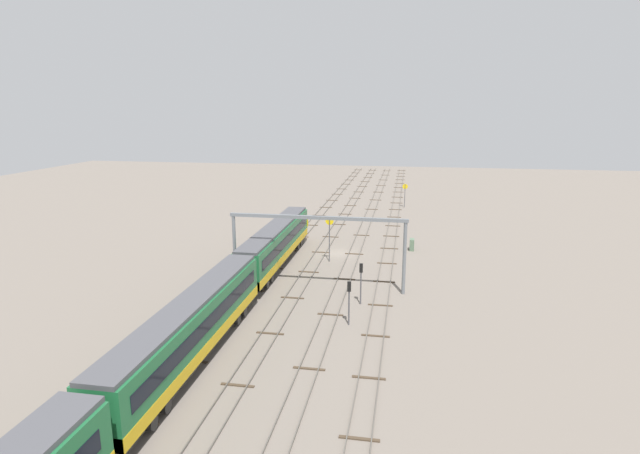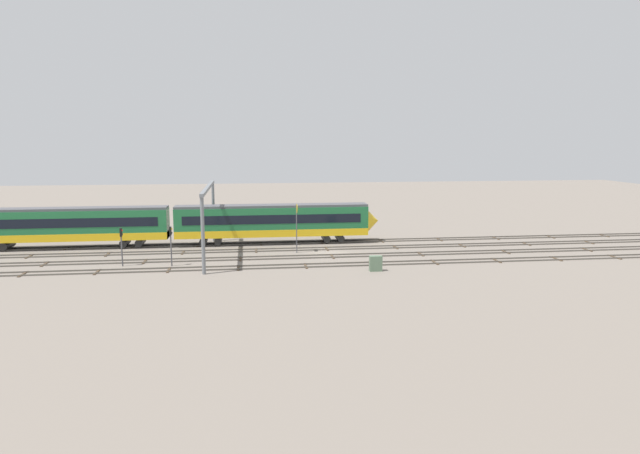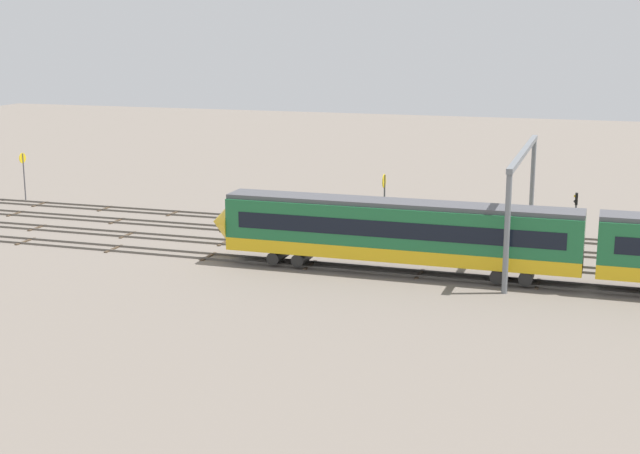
% 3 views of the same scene
% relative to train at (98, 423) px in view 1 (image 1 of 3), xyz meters
% --- Properties ---
extents(ground_plane, '(210.56, 210.56, 0.00)m').
position_rel_train_xyz_m(ground_plane, '(42.87, -6.66, -2.66)').
color(ground_plane, slate).
extents(track_near_foreground, '(194.56, 2.40, 0.16)m').
position_rel_train_xyz_m(track_near_foreground, '(42.87, -13.32, -2.59)').
color(track_near_foreground, '#59544C').
rests_on(track_near_foreground, ground).
extents(track_second_near, '(194.56, 2.40, 0.16)m').
position_rel_train_xyz_m(track_second_near, '(42.87, -8.88, -2.58)').
color(track_second_near, '#59544C').
rests_on(track_second_near, ground).
extents(track_middle, '(194.56, 2.40, 0.16)m').
position_rel_train_xyz_m(track_middle, '(42.87, -4.44, -2.59)').
color(track_middle, '#59544C').
rests_on(track_middle, ground).
extents(track_with_train, '(194.56, 2.40, 0.16)m').
position_rel_train_xyz_m(track_with_train, '(42.87, -0.00, -2.59)').
color(track_with_train, '#59544C').
rests_on(track_with_train, ground).
extents(train, '(100.00, 3.24, 4.80)m').
position_rel_train_xyz_m(train, '(0.00, 0.00, 0.00)').
color(train, '#1E6638').
rests_on(train, ground).
extents(overhead_gantry, '(0.40, 18.68, 7.91)m').
position_rel_train_xyz_m(overhead_gantry, '(29.16, -6.41, 3.38)').
color(overhead_gantry, slate).
rests_on(overhead_gantry, ground).
extents(speed_sign_near_foreground, '(0.14, 1.02, 5.71)m').
position_rel_train_xyz_m(speed_sign_near_foreground, '(39.12, -6.16, 1.11)').
color(speed_sign_near_foreground, '#4C4C51').
rests_on(speed_sign_near_foreground, ground).
extents(speed_sign_mid_trackside, '(0.14, 1.00, 4.57)m').
position_rel_train_xyz_m(speed_sign_mid_trackside, '(76.90, -14.97, 0.39)').
color(speed_sign_mid_trackside, '#4C4C51').
rests_on(speed_sign_mid_trackside, ground).
extents(signal_light_trackside_approach, '(0.31, 0.32, 4.03)m').
position_rel_train_xyz_m(signal_light_trackside_approach, '(20.51, -10.82, 0.01)').
color(signal_light_trackside_approach, '#4C4C51').
rests_on(signal_light_trackside_approach, ground).
extents(signal_light_trackside_departure, '(0.31, 0.32, 4.16)m').
position_rel_train_xyz_m(signal_light_trackside_departure, '(25.57, -11.38, 0.08)').
color(signal_light_trackside_departure, '#4C4C51').
rests_on(signal_light_trackside_departure, ground).
extents(relay_cabinet, '(1.27, 0.60, 1.55)m').
position_rel_train_xyz_m(relay_cabinet, '(46.14, -16.34, -1.88)').
color(relay_cabinet, '#597259').
rests_on(relay_cabinet, ground).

